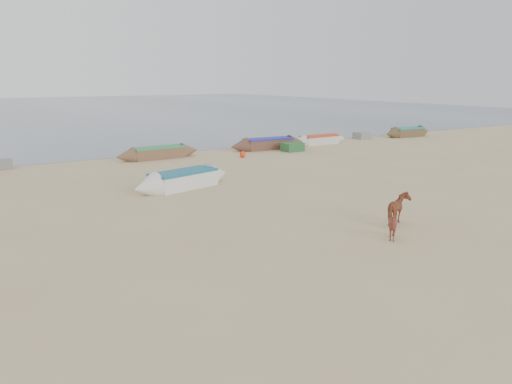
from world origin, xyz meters
TOP-DOWN VIEW (x-y plane):
  - ground at (0.00, 0.00)m, footprint 140.00×140.00m
  - sea at (0.00, 82.00)m, footprint 160.00×160.00m
  - cow_adult at (3.97, 0.05)m, footprint 1.57×1.23m
  - calf_front at (2.35, -1.18)m, footprint 0.93×0.83m
  - near_canoe at (-0.32, 10.45)m, footprint 6.10×2.89m
  - waterline_canoes at (0.94, 20.00)m, footprint 56.61×4.23m
  - beach_clutter at (3.14, 19.76)m, footprint 43.38×4.80m

SIDE VIEW (x-z plane):
  - ground at x=0.00m, z-range 0.00..0.00m
  - sea at x=0.00m, z-range 0.01..0.01m
  - beach_clutter at x=3.14m, z-range -0.02..0.62m
  - waterline_canoes at x=0.94m, z-range -0.03..0.88m
  - near_canoe at x=-0.32m, z-range 0.00..0.89m
  - calf_front at x=2.35m, z-range 0.00..0.99m
  - cow_adult at x=3.97m, z-range 0.00..1.21m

